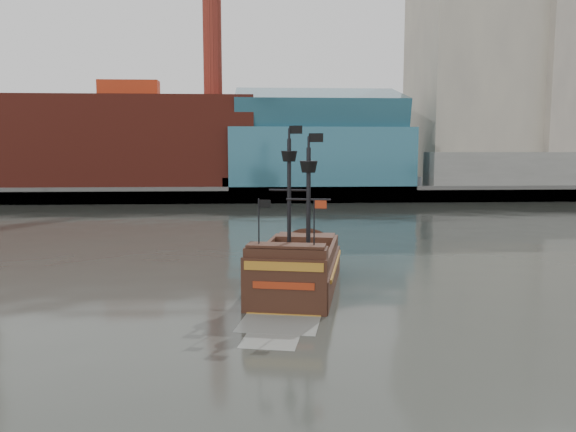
{
  "coord_description": "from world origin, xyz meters",
  "views": [
    {
      "loc": [
        -1.01,
        -25.92,
        8.67
      ],
      "look_at": [
        1.32,
        12.5,
        4.0
      ],
      "focal_mm": 35.0,
      "sensor_mm": 36.0,
      "label": 1
    }
  ],
  "objects": [
    {
      "name": "seawall",
      "position": [
        0.0,
        62.5,
        1.3
      ],
      "size": [
        220.0,
        1.0,
        2.6
      ],
      "primitive_type": "cube",
      "color": "#4C4C49",
      "rests_on": "ground"
    },
    {
      "name": "promenade_far",
      "position": [
        0.0,
        92.0,
        1.0
      ],
      "size": [
        220.0,
        60.0,
        2.0
      ],
      "primitive_type": "cube",
      "color": "slate",
      "rests_on": "ground"
    },
    {
      "name": "ground",
      "position": [
        0.0,
        0.0,
        0.0
      ],
      "size": [
        400.0,
        400.0,
        0.0
      ],
      "primitive_type": "plane",
      "color": "#292B26",
      "rests_on": "ground"
    },
    {
      "name": "skyline",
      "position": [
        5.21,
        84.56,
        24.55
      ],
      "size": [
        149.0,
        45.0,
        62.0
      ],
      "color": "brown",
      "rests_on": "promenade_far"
    },
    {
      "name": "pirate_ship",
      "position": [
        1.61,
        7.9,
        0.98
      ],
      "size": [
        7.14,
        15.01,
        10.81
      ],
      "rotation": [
        0.0,
        0.0,
        -0.21
      ],
      "color": "black",
      "rests_on": "ground"
    }
  ]
}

